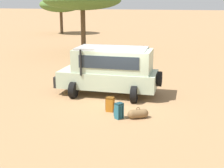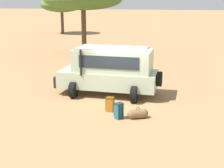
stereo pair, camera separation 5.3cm
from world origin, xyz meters
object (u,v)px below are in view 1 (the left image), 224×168
safari_vehicle (110,70)px  duffel_bag_low_black_case (138,114)px  backpack_beside_front_wheel (110,105)px  acacia_tree_left_mid (83,0)px  backpack_cluster_center (119,111)px  acacia_tree_far_left (61,5)px

safari_vehicle → duffel_bag_low_black_case: (2.12, -2.82, -1.11)m
backpack_beside_front_wheel → acacia_tree_left_mid: acacia_tree_left_mid is taller
safari_vehicle → acacia_tree_left_mid: size_ratio=0.76×
backpack_cluster_center → acacia_tree_left_mid: (-7.75, 14.76, 4.41)m
backpack_cluster_center → acacia_tree_left_mid: 17.24m
duffel_bag_low_black_case → acacia_tree_far_left: size_ratio=0.13×
safari_vehicle → backpack_beside_front_wheel: size_ratio=8.61×
backpack_beside_front_wheel → duffel_bag_low_black_case: (1.32, -0.44, -0.12)m
backpack_cluster_center → duffel_bag_low_black_case: bearing=19.9°
backpack_beside_front_wheel → backpack_cluster_center: 0.92m
safari_vehicle → duffel_bag_low_black_case: bearing=-53.1°
backpack_beside_front_wheel → acacia_tree_left_mid: bearing=117.0°
safari_vehicle → acacia_tree_left_mid: (-6.37, 11.67, 3.44)m
acacia_tree_far_left → backpack_cluster_center: bearing=-59.6°
acacia_tree_left_mid → acacia_tree_far_left: bearing=122.8°
backpack_beside_front_wheel → duffel_bag_low_black_case: bearing=-18.2°
backpack_beside_front_wheel → acacia_tree_far_left: acacia_tree_far_left is taller
safari_vehicle → backpack_beside_front_wheel: safari_vehicle is taller
backpack_cluster_center → acacia_tree_far_left: 35.33m
backpack_beside_front_wheel → backpack_cluster_center: bearing=-50.1°
duffel_bag_low_black_case → backpack_beside_front_wheel: bearing=161.8°
backpack_cluster_center → acacia_tree_far_left: bearing=120.4°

